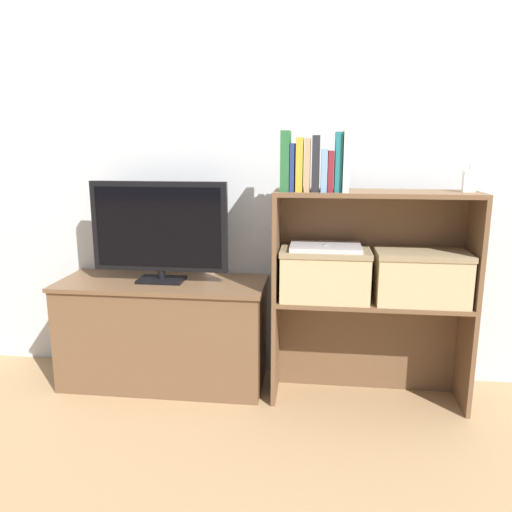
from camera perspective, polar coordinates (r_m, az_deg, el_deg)
ground_plane at (r=2.41m, az=-0.40°, el=-16.70°), size 16.00×16.00×0.00m
wall_back at (r=2.51m, az=0.80°, el=13.04°), size 10.00×0.05×2.40m
tv_stand at (r=2.56m, az=-10.49°, el=-8.55°), size 1.01×0.40×0.53m
tv at (r=2.42m, az=-10.99°, el=3.04°), size 0.66×0.14×0.48m
bookshelf_lower_tier at (r=2.45m, az=12.62°, el=-8.65°), size 0.88×0.26×0.49m
bookshelf_upper_tier at (r=2.32m, az=13.19°, el=2.75°), size 0.88×0.26×0.49m
book_forest at (r=2.19m, az=3.41°, el=10.77°), size 0.04×0.14×0.25m
book_navy at (r=2.19m, az=4.22°, el=10.08°), size 0.02×0.15×0.20m
book_mustard at (r=2.19m, az=5.01°, el=10.38°), size 0.03×0.13×0.23m
book_tan at (r=2.19m, az=5.90°, el=10.32°), size 0.02×0.14×0.22m
book_charcoal at (r=2.19m, az=6.85°, el=10.45°), size 0.03×0.13×0.24m
book_skyblue at (r=2.19m, az=7.78°, el=9.67°), size 0.02×0.15×0.18m
book_maroon at (r=2.19m, az=8.51°, el=9.57°), size 0.02×0.14×0.17m
book_teal at (r=2.19m, az=9.39°, el=10.55°), size 0.03×0.12×0.25m
book_ivory at (r=2.19m, az=10.23°, el=10.60°), size 0.03×0.15×0.26m
baby_monitor at (r=2.31m, az=23.17°, el=7.85°), size 0.05×0.03×0.12m
storage_basket_left at (r=2.27m, az=7.86°, el=-1.81°), size 0.40×0.23×0.23m
storage_basket_right at (r=2.32m, az=18.35°, el=-2.05°), size 0.40×0.23×0.23m
laptop at (r=2.25m, az=7.95°, el=1.04°), size 0.31×0.21×0.02m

